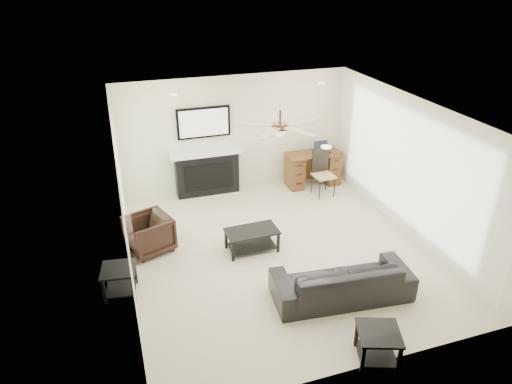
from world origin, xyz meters
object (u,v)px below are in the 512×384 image
desk (313,169)px  coffee_table (252,240)px  armchair (149,234)px  fireplace_unit (206,153)px  sofa (342,280)px

desk → coffee_table: bearing=-134.8°
armchair → coffee_table: armchair is taller
coffee_table → fireplace_unit: (-0.24, 2.41, 0.75)m
desk → fireplace_unit: bearing=173.2°
sofa → fireplace_unit: (-1.14, 4.01, 0.65)m
fireplace_unit → armchair: bearing=-128.0°
sofa → desk: size_ratio=1.69×
fireplace_unit → coffee_table: bearing=-84.3°
sofa → fireplace_unit: bearing=-68.7°
armchair → coffee_table: 1.79m
coffee_table → sofa: bearing=-62.2°
fireplace_unit → desk: (2.36, -0.28, -0.57)m
coffee_table → desk: desk is taller
fireplace_unit → sofa: bearing=-74.1°
sofa → desk: (1.22, 3.73, 0.08)m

